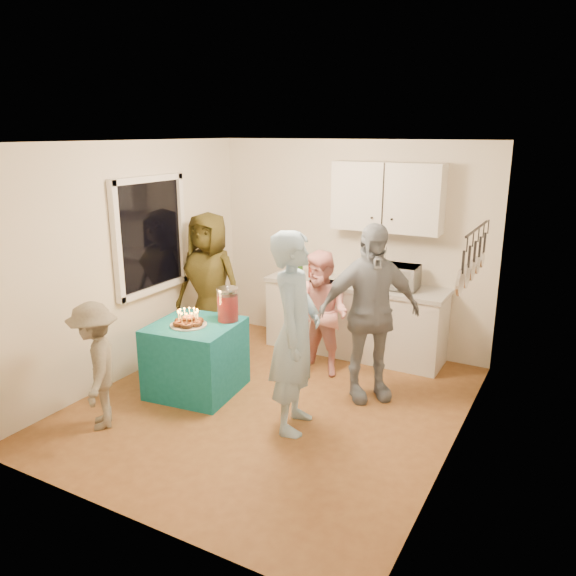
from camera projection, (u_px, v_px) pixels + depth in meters
The scene contains 19 objects.
floor at pixel (272, 404), 5.73m from camera, with size 4.00×4.00×0.00m, color brown.
ceiling at pixel (269, 142), 5.02m from camera, with size 4.00×4.00×0.00m, color white.
back_wall at pixel (351, 246), 7.07m from camera, with size 3.60×3.60×0.00m, color silver.
left_wall at pixel (130, 261), 6.21m from camera, with size 4.00×4.00×0.00m, color silver.
right_wall at pixel (462, 309), 4.54m from camera, with size 4.00×4.00×0.00m, color silver.
window_night at pixel (149, 235), 6.38m from camera, with size 0.04×1.00×1.20m, color black.
counter at pixel (354, 320), 6.95m from camera, with size 2.20×0.58×0.86m, color white.
countertop at pixel (355, 285), 6.83m from camera, with size 2.24×0.62×0.05m, color beige.
upper_cabinet at pixel (387, 197), 6.53m from camera, with size 1.30×0.30×0.80m, color white.
pot_rack at pixel (472, 256), 5.09m from camera, with size 0.12×1.00×0.60m, color black.
microwave at pixel (396, 277), 6.55m from camera, with size 0.51×0.34×0.28m, color white.
party_table at pixel (196, 358), 5.93m from camera, with size 0.85×0.85×0.76m, color #126C78.
donut_cake at pixel (188, 317), 5.75m from camera, with size 0.38×0.38×0.18m, color #381C0C, non-canonical shape.
punch_jar at pixel (228, 305), 5.88m from camera, with size 0.22×0.22×0.34m, color red.
man_birthday at pixel (295, 333), 5.06m from camera, with size 0.68×0.45×1.87m, color #9DC5E5.
woman_back_left at pixel (209, 284), 6.89m from camera, with size 0.86×0.56×1.76m, color brown.
woman_back_center at pixel (322, 314), 6.29m from camera, with size 0.70×0.54×1.43m, color pink.
woman_back_right at pixel (369, 313), 5.67m from camera, with size 1.08×0.45×1.84m, color #101E35.
child_near_left at pixel (96, 366), 5.17m from camera, with size 0.78×0.45×1.21m, color #615A4E.
Camera 1 is at (2.63, -4.48, 2.69)m, focal length 35.00 mm.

